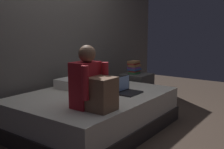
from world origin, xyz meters
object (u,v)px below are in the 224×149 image
Objects in this scene: laptop at (127,89)px; book_stack at (134,67)px; bed at (93,111)px; pillow at (77,82)px; person_sitting at (92,85)px; nightstand at (137,89)px.

book_stack is at bearing 26.43° from laptop.
pillow is (0.18, 0.45, 0.30)m from bed.
person_sitting is at bearing -140.94° from bed.
bed is 0.80m from person_sitting.
person_sitting is (-1.79, -0.52, 0.45)m from nightstand.
laptop reaches higher than nightstand.
pillow is (-1.12, 0.33, 0.26)m from nightstand.
nightstand is at bearing 23.95° from laptop.
book_stack is at bearing 125.30° from nightstand.
laptop is (0.76, 0.06, -0.20)m from person_sitting.
book_stack is (-0.03, 0.04, 0.38)m from nightstand.
laptop is 0.57× the size of pillow.
person_sitting is 1.17× the size of pillow.
nightstand is at bearing -16.34° from pillow.
person_sitting reaches higher than laptop.
laptop reaches higher than pillow.
pillow reaches higher than bed.
bed is 3.57× the size of pillow.
person_sitting reaches higher than pillow.
bed is 0.57m from pillow.
nightstand is at bearing 16.20° from person_sitting.
person_sitting is 2.05× the size of laptop.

